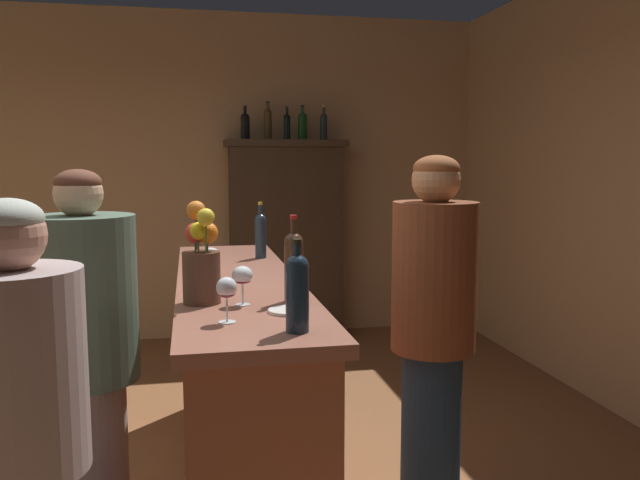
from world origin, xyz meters
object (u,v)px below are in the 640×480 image
Objects in this scene: patron_tall at (20,449)px; flower_arrangement at (201,260)px; wine_glass_spare at (207,242)px; display_bottle_midleft at (268,122)px; wine_glass_front at (242,277)px; display_bottle_center at (287,125)px; wine_glass_rear at (211,255)px; bar_counter at (239,385)px; wine_bottle_merlot at (297,289)px; cheese_plate at (288,311)px; display_bottle_left at (245,125)px; display_bottle_right at (324,125)px; wine_bottle_syrah at (294,263)px; wine_glass_mid at (227,290)px; wine_bottle_riesling at (261,233)px; bartender at (433,328)px; display_bottle_midright at (302,125)px; patron_in_navy at (86,371)px; display_cabinet at (286,237)px.

flower_arrangement is at bearing -16.95° from patron_tall.
display_bottle_midleft is (0.61, 2.16, 0.79)m from wine_glass_spare.
display_bottle_center is (0.68, 3.31, 0.76)m from wine_glass_front.
display_bottle_midleft is (0.60, 2.65, 0.79)m from wine_glass_rear.
wine_glass_front reaches higher than bar_counter.
wine_bottle_merlot reaches higher than bar_counter.
bar_counter is 0.93m from cheese_plate.
display_bottle_right is at bearing 0.00° from display_bottle_left.
wine_glass_spare is 0.10× the size of patron_tall.
wine_bottle_syrah is 2.28× the size of cheese_plate.
wine_glass_mid is 1.13× the size of wine_glass_rear.
wine_glass_spare is (-0.01, 0.49, 0.01)m from wine_glass_rear.
cheese_plate is 0.51× the size of display_bottle_left.
wine_glass_spare is (-0.31, -0.07, -0.03)m from wine_bottle_riesling.
display_bottle_midleft is at bearing 0.00° from display_bottle_left.
wine_bottle_merlot is at bearing -92.45° from display_bottle_left.
wine_glass_rear is at bearing -37.09° from bartender.
bartender is at bearing -31.75° from bar_counter.
display_bottle_midright is (0.31, 0.00, -0.02)m from display_bottle_midleft.
wine_bottle_riesling is 2.35m from display_bottle_right.
bar_counter is 0.86m from wine_glass_spare.
wine_glass_spare is 2.55m from display_bottle_right.
patron_in_navy reaches higher than flower_arrangement.
wine_bottle_merlot reaches higher than wine_glass_front.
patron_in_navy reaches higher than wine_bottle_merlot.
wine_bottle_merlot reaches higher than cheese_plate.
wine_glass_front is at bearing -101.52° from display_bottle_center.
patron_in_navy is at bearing -115.12° from display_bottle_right.
wine_bottle_merlot is 3.84m from display_bottle_midleft.
patron_in_navy is at bearing -161.42° from flower_arrangement.
wine_glass_spare is 2.47m from display_bottle_midright.
display_bottle_midright is at bearing -95.59° from bartender.
patron_in_navy is at bearing -110.30° from display_bottle_center.
display_cabinet is 2.15m from wine_bottle_riesling.
cheese_plate is (0.16, -0.15, -0.11)m from wine_glass_front.
display_bottle_midleft is at bearing 180.00° from display_bottle_center.
display_cabinet is 5.88× the size of display_bottle_midright.
wine_bottle_syrah is 0.41m from wine_glass_mid.
wine_glass_front is 1.02× the size of cheese_plate.
patron_in_navy is at bearing -172.93° from wine_glass_front.
display_bottle_left is at bearing 84.09° from bar_counter.
wine_glass_rear is at bearing 91.42° from wine_glass_mid.
wine_glass_spare is at bearing 98.90° from wine_bottle_merlot.
display_bottle_midright reaches higher than patron_tall.
wine_bottle_riesling reaches higher than wine_glass_front.
wine_glass_spare is 1.09m from flower_arrangement.
wine_glass_front is at bearing -106.95° from display_bottle_right.
display_bottle_center is at bearing -180.00° from display_bottle_right.
wine_glass_spare is at bearing 87.42° from flower_arrangement.
display_bottle_right reaches higher than patron_in_navy.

